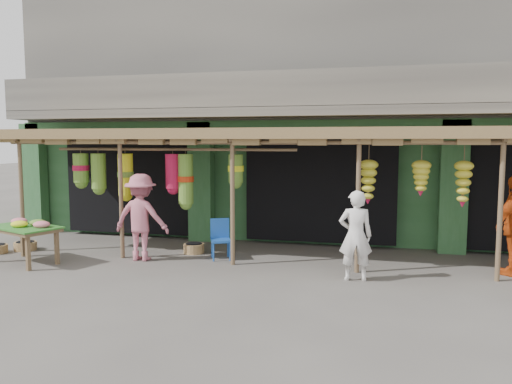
% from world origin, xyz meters
% --- Properties ---
extents(ground, '(80.00, 80.00, 0.00)m').
position_xyz_m(ground, '(0.00, 0.00, 0.00)').
color(ground, '#514C47').
rests_on(ground, ground).
extents(building, '(16.40, 6.80, 7.00)m').
position_xyz_m(building, '(-0.00, 4.87, 3.37)').
color(building, gray).
rests_on(building, ground).
extents(awning, '(14.00, 2.70, 2.79)m').
position_xyz_m(awning, '(-0.19, 0.79, 2.57)').
color(awning, brown).
rests_on(awning, ground).
extents(flower_table, '(1.73, 1.36, 0.91)m').
position_xyz_m(flower_table, '(-5.69, -1.11, 0.73)').
color(flower_table, brown).
rests_on(flower_table, ground).
extents(blue_chair, '(0.54, 0.55, 0.86)m').
position_xyz_m(blue_chair, '(-1.92, 0.27, 0.48)').
color(blue_chair, '#1B53B3').
rests_on(blue_chair, ground).
extents(basket_mid, '(0.54, 0.54, 0.19)m').
position_xyz_m(basket_mid, '(-6.58, -0.05, 0.10)').
color(basket_mid, olive).
rests_on(basket_mid, ground).
extents(basket_right, '(0.55, 0.55, 0.21)m').
position_xyz_m(basket_right, '(-2.66, 0.61, 0.11)').
color(basket_right, '#9A8348').
rests_on(basket_right, ground).
extents(person_front, '(0.65, 0.48, 1.65)m').
position_xyz_m(person_front, '(0.99, -0.77, 0.83)').
color(person_front, white).
rests_on(person_front, ground).
extents(person_shopper, '(1.20, 0.70, 1.84)m').
position_xyz_m(person_shopper, '(-3.50, -0.27, 0.92)').
color(person_shopper, '#C6697A').
rests_on(person_shopper, ground).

